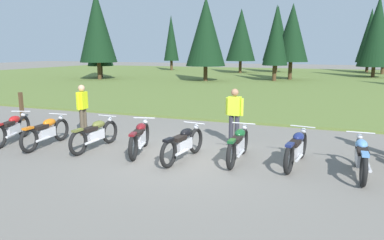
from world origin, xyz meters
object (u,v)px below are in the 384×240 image
Objects in this scene: motorcycle_olive at (95,134)px; motorcycle_navy at (297,148)px; motorcycle_red at (12,128)px; motorcycle_british_green at (238,144)px; rider_near_row_end at (82,107)px; motorcycle_black at (183,143)px; rider_checking_bike at (234,113)px; motorcycle_sky_blue at (361,157)px; motorcycle_maroon at (140,137)px; motorcycle_orange at (46,132)px; trail_marker_post at (21,106)px.

motorcycle_olive and motorcycle_navy have the same top height.
motorcycle_british_green is at bearing 5.46° from motorcycle_red.
motorcycle_british_green is at bearing -9.59° from rider_near_row_end.
rider_checking_bike is at bearing 67.87° from motorcycle_black.
motorcycle_sky_blue is (1.41, -0.20, 0.00)m from motorcycle_navy.
motorcycle_maroon is (4.19, 0.40, 0.00)m from motorcycle_red.
rider_near_row_end is (-2.80, 1.18, 0.51)m from motorcycle_maroon.
motorcycle_black is at bearing -162.32° from motorcycle_british_green.
motorcycle_sky_blue is at bearing 4.04° from motorcycle_orange.
motorcycle_british_green is 1.00× the size of motorcycle_sky_blue.
trail_marker_post is at bearing 160.85° from motorcycle_maroon.
rider_near_row_end is (-5.49, 0.93, 0.51)m from motorcycle_british_green.
motorcycle_sky_blue is (6.88, 0.31, 0.00)m from motorcycle_olive.
rider_near_row_end reaches higher than motorcycle_black.
rider_near_row_end reaches higher than motorcycle_sky_blue.
rider_near_row_end is 5.01m from rider_checking_bike.
rider_near_row_end and rider_checking_bike have the same top height.
motorcycle_british_green is 9.61m from trail_marker_post.
motorcycle_sky_blue is at bearing 2.59° from motorcycle_olive.
trail_marker_post reaches higher than motorcycle_navy.
motorcycle_red is at bearing -177.59° from motorcycle_black.
motorcycle_olive is 6.89m from motorcycle_sky_blue.
motorcycle_olive is at bearing 178.83° from motorcycle_black.
rider_near_row_end reaches higher than motorcycle_british_green.
motorcycle_red is 0.96× the size of motorcycle_olive.
rider_near_row_end reaches higher than motorcycle_orange.
motorcycle_navy is 1.00× the size of motorcycle_sky_blue.
rider_checking_bike is (3.55, 1.94, 0.51)m from motorcycle_olive.
motorcycle_red is at bearing -174.11° from motorcycle_olive.
motorcycle_black is at bearing 3.04° from motorcycle_orange.
motorcycle_orange is 5.61m from motorcycle_british_green.
motorcycle_maroon is 1.80× the size of trail_marker_post.
motorcycle_orange is 1.00× the size of motorcycle_olive.
trail_marker_post reaches higher than motorcycle_black.
motorcycle_sky_blue is (9.70, 0.60, 0.00)m from motorcycle_red.
motorcycle_orange is at bearing -176.96° from motorcycle_black.
motorcycle_british_green is at bearing 5.43° from motorcycle_maroon.
motorcycle_orange is at bearing 0.37° from motorcycle_red.
motorcycle_red is at bearing -176.45° from motorcycle_sky_blue.
motorcycle_maroon is 3.08m from rider_near_row_end.
motorcycle_british_green is (4.07, 0.37, 0.00)m from motorcycle_olive.
motorcycle_red and motorcycle_maroon have the same top height.
motorcycle_olive is 1.00× the size of motorcycle_british_green.
motorcycle_orange and motorcycle_black have the same top height.
rider_checking_bike is 1.47× the size of trail_marker_post.
motorcycle_maroon is 0.98× the size of motorcycle_black.
motorcycle_orange is at bearing -173.50° from motorcycle_navy.
rider_near_row_end is at bearing 161.99° from motorcycle_black.
motorcycle_sky_blue is at bearing -9.89° from trail_marker_post.
rider_checking_bike is at bearing 143.47° from motorcycle_navy.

